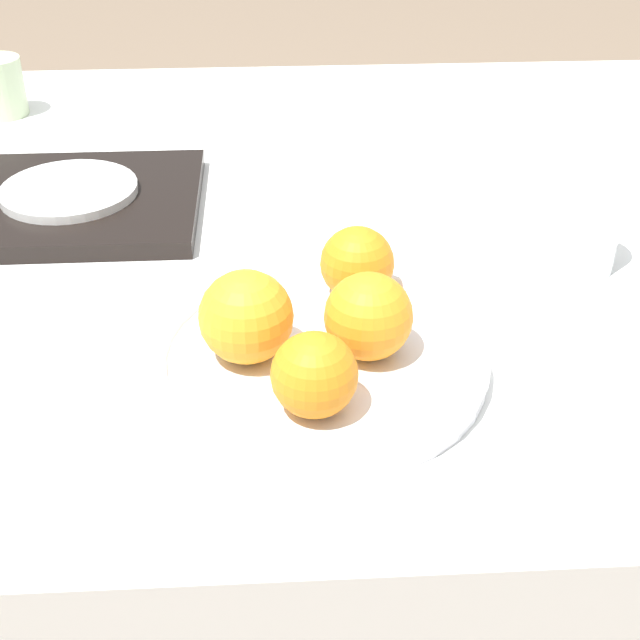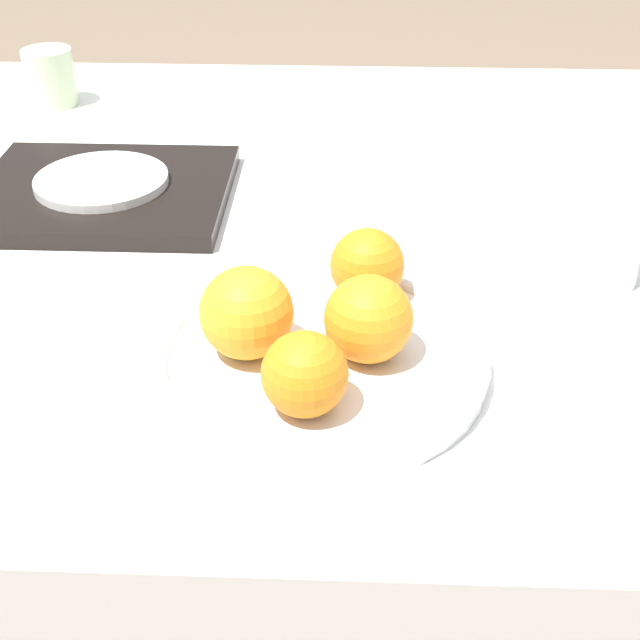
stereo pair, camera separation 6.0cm
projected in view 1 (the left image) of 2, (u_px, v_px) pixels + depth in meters
name	position (u px, v px, depth m)	size (l,w,h in m)	color
ground_plane	(241.00, 620.00, 1.39)	(12.00, 12.00, 0.00)	#7A6651
table	(228.00, 449.00, 1.20)	(1.42, 1.06, 0.70)	white
fruit_platter	(320.00, 358.00, 0.75)	(0.28, 0.28, 0.02)	silver
orange_0	(368.00, 316.00, 0.73)	(0.07, 0.07, 0.07)	orange
orange_1	(246.00, 317.00, 0.72)	(0.08, 0.08, 0.08)	orange
orange_2	(357.00, 263.00, 0.81)	(0.07, 0.07, 0.07)	orange
orange_3	(314.00, 375.00, 0.67)	(0.07, 0.07, 0.07)	orange
water_glass	(583.00, 224.00, 0.88)	(0.07, 0.07, 0.10)	silver
serving_tray	(71.00, 203.00, 1.00)	(0.29, 0.24, 0.02)	black
side_plate	(69.00, 190.00, 0.99)	(0.15, 0.15, 0.01)	silver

